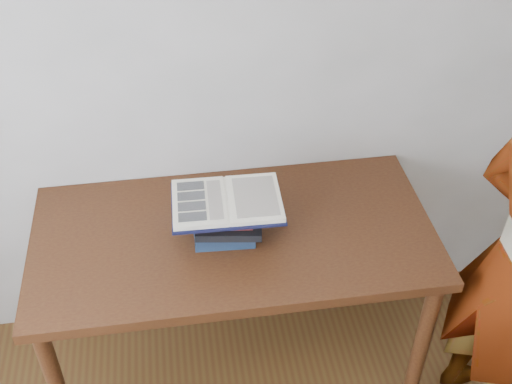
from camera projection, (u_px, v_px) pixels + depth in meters
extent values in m
cube|color=silver|center=(187.00, 59.00, 2.27)|extent=(3.50, 0.04, 2.60)
cube|color=#492912|center=(234.00, 236.00, 2.35)|extent=(1.47, 0.73, 0.04)
cylinder|color=#492912|center=(421.00, 347.00, 2.44)|extent=(0.06, 0.06, 0.74)
cylinder|color=#492912|center=(72.00, 270.00, 2.76)|extent=(0.06, 0.06, 0.74)
cylinder|color=#492912|center=(374.00, 237.00, 2.91)|extent=(0.06, 0.06, 0.74)
cube|color=#162844|center=(224.00, 233.00, 2.31)|extent=(0.22, 0.16, 0.04)
cube|color=#162844|center=(222.00, 228.00, 2.28)|extent=(0.21, 0.15, 0.03)
cube|color=black|center=(229.00, 222.00, 2.26)|extent=(0.25, 0.20, 0.03)
cube|color=maroon|center=(225.00, 213.00, 2.25)|extent=(0.21, 0.18, 0.03)
cube|color=#91704B|center=(224.00, 210.00, 2.22)|extent=(0.23, 0.16, 0.02)
cube|color=black|center=(227.00, 204.00, 2.22)|extent=(0.39, 0.28, 0.01)
cube|color=#EDE7CC|center=(199.00, 203.00, 2.20)|extent=(0.19, 0.26, 0.02)
cube|color=#EDE7CC|center=(254.00, 198.00, 2.22)|extent=(0.19, 0.26, 0.02)
cylinder|color=#EDE7CC|center=(227.00, 201.00, 2.21)|extent=(0.02, 0.25, 0.01)
cube|color=black|center=(191.00, 186.00, 2.26)|extent=(0.10, 0.05, 0.00)
cube|color=black|center=(191.00, 196.00, 2.22)|extent=(0.10, 0.05, 0.00)
cube|color=black|center=(192.00, 206.00, 2.18)|extent=(0.10, 0.05, 0.00)
cube|color=black|center=(192.00, 217.00, 2.13)|extent=(0.10, 0.05, 0.00)
cube|color=beige|center=(215.00, 199.00, 2.20)|extent=(0.05, 0.21, 0.00)
cube|color=beige|center=(255.00, 196.00, 2.22)|extent=(0.15, 0.22, 0.00)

